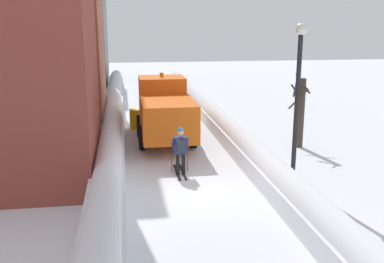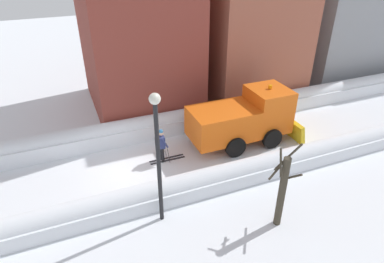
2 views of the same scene
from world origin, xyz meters
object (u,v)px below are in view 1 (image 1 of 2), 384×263
Objects in this scene: skier at (180,149)px; street_lamp at (298,85)px; traffic_light_pole at (90,84)px; bare_tree_near at (301,111)px; plow_truck at (165,111)px.

skier is 4.72m from street_lamp.
traffic_light_pole is (-3.24, 1.83, 2.19)m from skier.
skier is 6.49m from bare_tree_near.
plow_truck reaches higher than skier.
street_lamp reaches higher than plow_truck.
street_lamp is at bearing -115.13° from bare_tree_near.
plow_truck is at bearing 91.34° from skier.
skier is 0.40× the size of traffic_light_pole.
bare_tree_near is at bearing 6.63° from traffic_light_pole.
plow_truck is at bearing 42.55° from traffic_light_pole.
street_lamp is at bearing -56.41° from plow_truck.
traffic_light_pole is at bearing 150.58° from skier.
traffic_light_pole is at bearing 156.53° from street_lamp.
plow_truck is 4.73m from skier.
bare_tree_near is (5.78, 2.88, 0.67)m from skier.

